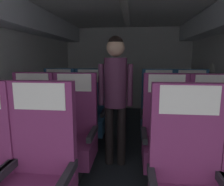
# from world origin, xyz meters

# --- Properties ---
(ground) EXTENTS (3.58, 6.00, 0.02)m
(ground) POSITION_xyz_m (0.00, 2.80, -0.01)
(ground) COLOR #23282D
(fuselage_shell) EXTENTS (3.46, 5.65, 2.22)m
(fuselage_shell) POSITION_xyz_m (0.00, 3.06, 1.60)
(fuselage_shell) COLOR silver
(fuselage_shell) RESTS_ON ground
(seat_a_left_aisle) EXTENTS (0.52, 0.50, 1.21)m
(seat_a_left_aisle) POSITION_xyz_m (-0.53, 1.46, 0.51)
(seat_a_left_aisle) COLOR #38383D
(seat_a_left_aisle) RESTS_ON ground
(seat_b_left_window) EXTENTS (0.52, 0.50, 1.21)m
(seat_b_left_window) POSITION_xyz_m (-1.03, 2.30, 0.51)
(seat_b_left_window) COLOR #38383D
(seat_b_left_window) RESTS_ON ground
(seat_b_left_aisle) EXTENTS (0.52, 0.50, 1.21)m
(seat_b_left_aisle) POSITION_xyz_m (-0.52, 2.29, 0.51)
(seat_b_left_aisle) COLOR #38383D
(seat_b_left_aisle) RESTS_ON ground
(seat_b_right_aisle) EXTENTS (0.52, 0.50, 1.21)m
(seat_b_right_aisle) POSITION_xyz_m (1.02, 2.31, 0.51)
(seat_b_right_aisle) COLOR #38383D
(seat_b_right_aisle) RESTS_ON ground
(seat_b_right_window) EXTENTS (0.52, 0.50, 1.21)m
(seat_b_right_window) POSITION_xyz_m (0.52, 2.31, 0.51)
(seat_b_right_window) COLOR #38383D
(seat_b_right_window) RESTS_ON ground
(seat_c_left_window) EXTENTS (0.52, 0.50, 1.21)m
(seat_c_left_window) POSITION_xyz_m (-1.03, 3.15, 0.51)
(seat_c_left_window) COLOR #38383D
(seat_c_left_window) RESTS_ON ground
(seat_c_left_aisle) EXTENTS (0.52, 0.50, 1.21)m
(seat_c_left_aisle) POSITION_xyz_m (-0.52, 3.16, 0.51)
(seat_c_left_aisle) COLOR #38383D
(seat_c_left_aisle) RESTS_ON ground
(seat_c_right_aisle) EXTENTS (0.52, 0.50, 1.21)m
(seat_c_right_aisle) POSITION_xyz_m (1.02, 3.15, 0.51)
(seat_c_right_aisle) COLOR #38383D
(seat_c_right_aisle) RESTS_ON ground
(seat_c_right_window) EXTENTS (0.52, 0.50, 1.21)m
(seat_c_right_window) POSITION_xyz_m (0.53, 3.14, 0.51)
(seat_c_right_window) COLOR #38383D
(seat_c_right_window) RESTS_ON ground
(flight_attendant) EXTENTS (0.43, 0.28, 1.64)m
(flight_attendant) POSITION_xyz_m (-0.06, 2.62, 1.02)
(flight_attendant) COLOR black
(flight_attendant) RESTS_ON ground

